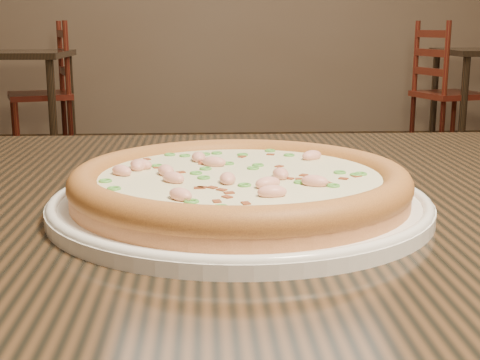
{
  "coord_description": "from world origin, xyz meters",
  "views": [
    {
      "loc": [
        -0.32,
        -1.3,
        0.92
      ],
      "look_at": [
        -0.29,
        -0.7,
        0.78
      ],
      "focal_mm": 50.0,
      "sensor_mm": 36.0,
      "label": 1
    }
  ],
  "objects": [
    {
      "name": "hero_table",
      "position": [
        -0.17,
        -0.65,
        0.65
      ],
      "size": [
        1.2,
        0.8,
        0.75
      ],
      "color": "black",
      "rests_on": "ground"
    },
    {
      "name": "plate",
      "position": [
        -0.29,
        -0.7,
        0.76
      ],
      "size": [
        0.35,
        0.35,
        0.02
      ],
      "color": "white",
      "rests_on": "hero_table"
    },
    {
      "name": "pizza",
      "position": [
        -0.29,
        -0.7,
        0.78
      ],
      "size": [
        0.31,
        0.31,
        0.03
      ],
      "color": "#D0834B",
      "rests_on": "plate"
    },
    {
      "name": "chair_b",
      "position": [
        -1.43,
        3.55,
        0.44
      ],
      "size": [
        0.53,
        0.53,
        0.95
      ],
      "color": "#5D1615",
      "rests_on": "ground"
    },
    {
      "name": "chair_c",
      "position": [
        1.39,
        3.41,
        0.44
      ],
      "size": [
        0.52,
        0.52,
        0.95
      ],
      "color": "#5D1615",
      "rests_on": "ground"
    }
  ]
}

